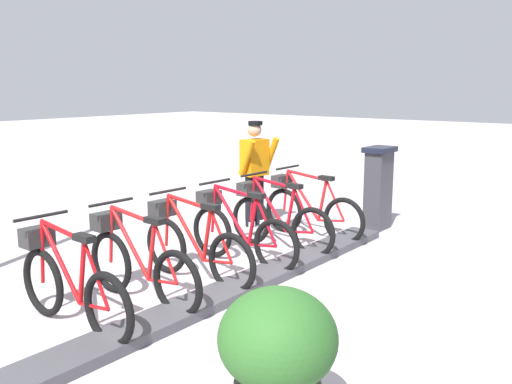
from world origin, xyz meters
name	(u,v)px	position (x,y,z in m)	size (l,w,h in m)	color
ground_plane	(247,288)	(0.00, 0.00, 0.00)	(60.00, 60.00, 0.00)	#B8ABB2
dock_rail_base	(247,284)	(0.00, 0.00, 0.05)	(0.44, 5.64, 0.10)	#47474C
payment_kiosk	(378,187)	(0.05, -3.30, 0.67)	(0.36, 0.52, 1.28)	#38383D
bike_docked_0	(309,209)	(0.62, -2.22, 0.43)	(1.72, 0.54, 1.02)	black
bike_docked_1	(276,219)	(0.62, -1.42, 0.43)	(1.72, 0.54, 1.02)	black
bike_docked_2	(238,231)	(0.62, -0.61, 0.43)	(1.72, 0.54, 1.02)	black
bike_docked_3	(193,245)	(0.62, 0.20, 0.43)	(1.72, 0.54, 1.02)	black
bike_docked_4	(137,262)	(0.62, 1.00, 0.43)	(1.72, 0.54, 1.02)	black
bike_docked_5	(68,283)	(0.62, 1.81, 0.43)	(1.72, 0.54, 1.02)	black
worker_near_rack	(255,170)	(1.63, -2.24, 0.91)	(0.52, 0.66, 1.66)	white
planter_bush	(278,354)	(-1.82, 1.94, 0.54)	(0.76, 0.76, 0.97)	#59544C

